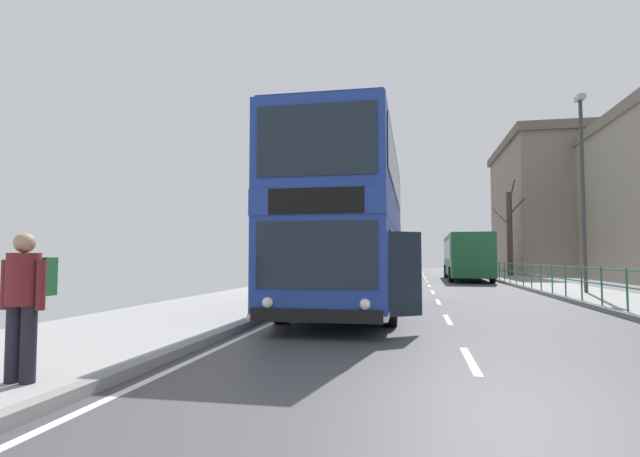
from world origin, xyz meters
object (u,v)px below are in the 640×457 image
Objects in this scene: bare_tree_far_00 at (510,232)px; background_building_02 at (584,207)px; pedestrian_with_backpack at (25,295)px; background_bus_far_lane at (466,256)px; street_lamp_far_side at (583,177)px; double_decker_bus_main at (351,225)px.

bare_tree_far_00 is 0.46× the size of background_building_02.
background_bus_far_lane is at bearing 75.55° from pedestrian_with_backpack.
background_bus_far_lane is 1.42× the size of street_lamp_far_side.
background_building_02 is at bearing 46.84° from background_bus_far_lane.
background_building_02 is (7.48, 7.42, 2.48)m from bare_tree_far_00.
bare_tree_far_00 is at bearing 88.38° from street_lamp_far_side.
background_bus_far_lane is 16.77m from background_building_02.
bare_tree_far_00 is at bearing 70.60° from double_decker_bus_main.
background_bus_far_lane is 5.97m from bare_tree_far_00.
street_lamp_far_side is at bearing 40.50° from double_decker_bus_main.
street_lamp_far_side is at bearing 56.26° from pedestrian_with_backpack.
background_building_02 is (18.70, 41.34, 4.80)m from pedestrian_with_backpack.
double_decker_bus_main reaches higher than background_bus_far_lane.
background_bus_far_lane is 0.71× the size of background_building_02.
bare_tree_far_00 is (8.79, 24.96, 1.01)m from double_decker_bus_main.
background_bus_far_lane is 1.56× the size of bare_tree_far_00.
pedestrian_with_backpack is 19.61m from street_lamp_far_side.
double_decker_bus_main is at bearing -116.68° from background_building_02.
street_lamp_far_side reaches higher than double_decker_bus_main.
double_decker_bus_main is at bearing -109.40° from bare_tree_far_00.
pedestrian_with_backpack is at bearing -123.74° from street_lamp_far_side.
street_lamp_far_side is 17.93m from bare_tree_far_00.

